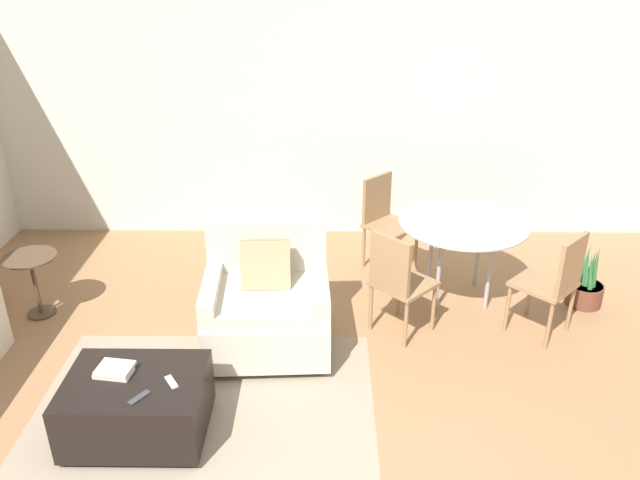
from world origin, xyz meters
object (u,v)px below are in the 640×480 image
at_px(dining_table, 462,231).
at_px(dining_chair_far_left, 384,216).
at_px(tv_remote_primary, 139,397).
at_px(dining_chair_near_right, 555,279).
at_px(tv_remote_secondary, 171,382).
at_px(dining_chair_near_left, 397,278).
at_px(potted_plant_small, 585,288).
at_px(ottoman, 137,404).
at_px(book_stack, 114,370).
at_px(side_table, 33,274).
at_px(armchair, 267,306).

bearing_deg(dining_table, dining_chair_far_left, 135.00).
bearing_deg(tv_remote_primary, dining_chair_far_left, 57.04).
distance_m(dining_table, dining_chair_near_right, 0.88).
height_order(tv_remote_secondary, dining_chair_near_left, dining_chair_near_left).
distance_m(tv_remote_primary, dining_chair_far_left, 3.07).
xyz_separation_m(dining_chair_near_left, potted_plant_small, (1.71, 0.49, -0.36)).
xyz_separation_m(ottoman, tv_remote_secondary, (0.25, -0.03, 0.20)).
bearing_deg(book_stack, side_table, 129.08).
bearing_deg(tv_remote_secondary, dining_chair_near_right, 23.52).
height_order(tv_remote_secondary, dining_table, dining_table).
xyz_separation_m(book_stack, tv_remote_secondary, (0.38, -0.08, -0.02)).
height_order(dining_chair_near_right, dining_chair_far_left, same).
bearing_deg(book_stack, dining_chair_near_right, 19.64).
bearing_deg(dining_chair_near_left, dining_table, 45.00).
bearing_deg(book_stack, tv_remote_secondary, -12.24).
distance_m(book_stack, dining_chair_near_left, 2.19).
bearing_deg(ottoman, book_stack, 157.32).
distance_m(ottoman, tv_remote_primary, 0.28).
relative_size(ottoman, dining_chair_near_left, 0.96).
bearing_deg(dining_chair_near_left, armchair, -169.89).
height_order(armchair, tv_remote_primary, armchair).
relative_size(armchair, potted_plant_small, 1.69).
distance_m(side_table, dining_chair_near_left, 3.02).
bearing_deg(ottoman, side_table, 131.09).
height_order(dining_table, dining_chair_far_left, dining_chair_far_left).
bearing_deg(tv_remote_primary, tv_remote_secondary, 42.70).
height_order(book_stack, side_table, side_table).
height_order(tv_remote_primary, side_table, side_table).
distance_m(book_stack, potted_plant_small, 3.95).
distance_m(tv_remote_primary, dining_chair_near_left, 2.14).
bearing_deg(dining_table, dining_chair_near_left, -135.00).
bearing_deg(armchair, side_table, 167.37).
height_order(armchair, tv_remote_secondary, armchair).
xyz_separation_m(ottoman, book_stack, (-0.13, 0.05, 0.22)).
xyz_separation_m(tv_remote_secondary, dining_table, (2.13, 1.81, 0.21)).
relative_size(dining_chair_near_left, dining_chair_near_right, 1.00).
height_order(tv_remote_primary, dining_table, dining_table).
distance_m(armchair, tv_remote_primary, 1.34).
bearing_deg(dining_chair_near_left, tv_remote_primary, -141.22).
bearing_deg(potted_plant_small, dining_chair_far_left, 156.53).
xyz_separation_m(book_stack, potted_plant_small, (3.60, 1.60, -0.31)).
height_order(tv_remote_primary, tv_remote_secondary, same).
bearing_deg(tv_remote_secondary, book_stack, 167.76).
distance_m(ottoman, side_table, 1.91).
distance_m(dining_chair_near_left, potted_plant_small, 1.82).
bearing_deg(tv_remote_primary, dining_chair_near_left, 38.78).
xyz_separation_m(dining_table, potted_plant_small, (1.10, -0.13, -0.49)).
distance_m(dining_table, dining_chair_far_left, 0.88).
xyz_separation_m(ottoman, dining_chair_near_right, (2.99, 1.17, 0.28)).
distance_m(armchair, ottoman, 1.24).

